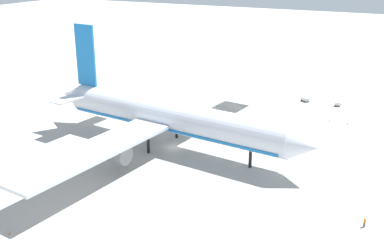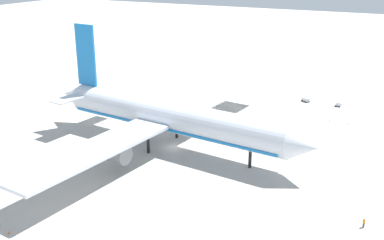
% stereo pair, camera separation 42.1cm
% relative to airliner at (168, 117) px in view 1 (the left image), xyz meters
% --- Properties ---
extents(ground_plane, '(600.00, 600.00, 0.00)m').
position_rel_airliner_xyz_m(ground_plane, '(1.24, -0.03, -7.30)').
color(ground_plane, '#ADA8A0').
extents(airliner, '(69.40, 83.28, 26.24)m').
position_rel_airliner_xyz_m(airliner, '(0.00, 0.00, 0.00)').
color(airliner, silver).
rests_on(airliner, ground).
extents(baggage_cart_0, '(1.62, 3.38, 1.29)m').
position_rel_airliner_xyz_m(baggage_cart_0, '(29.22, 49.73, -6.59)').
color(baggage_cart_0, '#595B60').
rests_on(baggage_cart_0, ground).
extents(baggage_cart_1, '(2.94, 2.63, 1.22)m').
position_rel_airliner_xyz_m(baggage_cart_1, '(19.54, 49.74, -6.63)').
color(baggage_cart_1, '#595B60').
rests_on(baggage_cart_1, ground).
extents(ground_worker_1, '(0.56, 0.56, 1.66)m').
position_rel_airliner_xyz_m(ground_worker_1, '(45.40, -15.40, -6.46)').
color(ground_worker_1, '#3F3F47').
rests_on(ground_worker_1, ground).
extents(traffic_cone_0, '(0.36, 0.36, 0.55)m').
position_rel_airliner_xyz_m(traffic_cone_0, '(-4.67, -43.01, -7.03)').
color(traffic_cone_0, orange).
rests_on(traffic_cone_0, ground).
extents(traffic_cone_1, '(0.36, 0.36, 0.55)m').
position_rel_airliner_xyz_m(traffic_cone_1, '(44.65, 24.14, -7.03)').
color(traffic_cone_1, orange).
rests_on(traffic_cone_1, ground).
extents(traffic_cone_2, '(0.36, 0.36, 0.55)m').
position_rel_airliner_xyz_m(traffic_cone_2, '(34.60, 34.22, -7.03)').
color(traffic_cone_2, orange).
rests_on(traffic_cone_2, ground).
extents(traffic_cone_4, '(0.36, 0.36, 0.55)m').
position_rel_airliner_xyz_m(traffic_cone_4, '(29.88, 34.60, -7.03)').
color(traffic_cone_4, orange).
rests_on(traffic_cone_4, ground).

